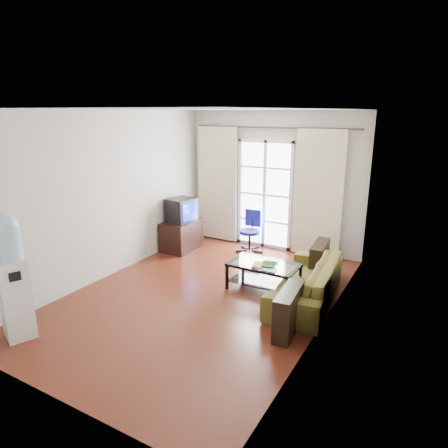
# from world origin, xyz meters

# --- Properties ---
(floor) EXTENTS (5.20, 5.20, 0.00)m
(floor) POSITION_xyz_m (0.00, 0.00, 0.00)
(floor) COLOR #5C2515
(floor) RESTS_ON ground
(ceiling) EXTENTS (5.20, 5.20, 0.00)m
(ceiling) POSITION_xyz_m (0.00, 0.00, 2.70)
(ceiling) COLOR white
(ceiling) RESTS_ON wall_back
(wall_back) EXTENTS (3.60, 0.02, 2.70)m
(wall_back) POSITION_xyz_m (0.00, 2.60, 1.35)
(wall_back) COLOR beige
(wall_back) RESTS_ON floor
(wall_front) EXTENTS (3.60, 0.02, 2.70)m
(wall_front) POSITION_xyz_m (0.00, -2.60, 1.35)
(wall_front) COLOR beige
(wall_front) RESTS_ON floor
(wall_left) EXTENTS (0.02, 5.20, 2.70)m
(wall_left) POSITION_xyz_m (-1.80, 0.00, 1.35)
(wall_left) COLOR beige
(wall_left) RESTS_ON floor
(wall_right) EXTENTS (0.02, 5.20, 2.70)m
(wall_right) POSITION_xyz_m (1.80, 0.00, 1.35)
(wall_right) COLOR beige
(wall_right) RESTS_ON floor
(french_door) EXTENTS (1.16, 0.06, 2.15)m
(french_door) POSITION_xyz_m (-0.15, 2.54, 1.07)
(french_door) COLOR white
(french_door) RESTS_ON wall_back
(curtain_rod) EXTENTS (3.30, 0.04, 0.04)m
(curtain_rod) POSITION_xyz_m (0.00, 2.50, 2.38)
(curtain_rod) COLOR #4C3F2D
(curtain_rod) RESTS_ON wall_back
(curtain_left) EXTENTS (0.90, 0.07, 2.35)m
(curtain_left) POSITION_xyz_m (-1.20, 2.48, 1.20)
(curtain_left) COLOR beige
(curtain_left) RESTS_ON curtain_rod
(curtain_right) EXTENTS (0.90, 0.07, 2.35)m
(curtain_right) POSITION_xyz_m (0.95, 2.48, 1.20)
(curtain_right) COLOR beige
(curtain_right) RESTS_ON curtain_rod
(radiator) EXTENTS (0.64, 0.12, 0.64)m
(radiator) POSITION_xyz_m (0.80, 2.50, 0.33)
(radiator) COLOR gray
(radiator) RESTS_ON floor
(sofa) EXTENTS (2.10, 1.15, 0.57)m
(sofa) POSITION_xyz_m (1.38, 0.64, 0.29)
(sofa) COLOR brown
(sofa) RESTS_ON floor
(coffee_table) EXTENTS (1.06, 0.61, 0.43)m
(coffee_table) POSITION_xyz_m (0.70, 0.64, 0.28)
(coffee_table) COLOR silver
(coffee_table) RESTS_ON floor
(bowl) EXTENTS (0.35, 0.35, 0.06)m
(bowl) POSITION_xyz_m (0.83, 0.54, 0.46)
(bowl) COLOR #2D7C46
(bowl) RESTS_ON coffee_table
(book) EXTENTS (0.28, 0.32, 0.02)m
(book) POSITION_xyz_m (0.58, 0.50, 0.44)
(book) COLOR maroon
(book) RESTS_ON coffee_table
(remote) EXTENTS (0.17, 0.05, 0.02)m
(remote) POSITION_xyz_m (0.68, 0.48, 0.44)
(remote) COLOR black
(remote) RESTS_ON coffee_table
(tv_stand) EXTENTS (0.55, 0.81, 0.58)m
(tv_stand) POSITION_xyz_m (-1.50, 1.56, 0.29)
(tv_stand) COLOR black
(tv_stand) RESTS_ON floor
(crt_tv) EXTENTS (0.56, 0.57, 0.46)m
(crt_tv) POSITION_xyz_m (-1.50, 1.56, 0.81)
(crt_tv) COLOR black
(crt_tv) RESTS_ON tv_stand
(task_chair) EXTENTS (0.61, 0.61, 0.81)m
(task_chair) POSITION_xyz_m (-0.26, 2.13, 0.24)
(task_chair) COLOR black
(task_chair) RESTS_ON floor
(water_cooler) EXTENTS (0.41, 0.41, 1.57)m
(water_cooler) POSITION_xyz_m (-1.34, -2.07, 0.82)
(water_cooler) COLOR silver
(water_cooler) RESTS_ON floor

